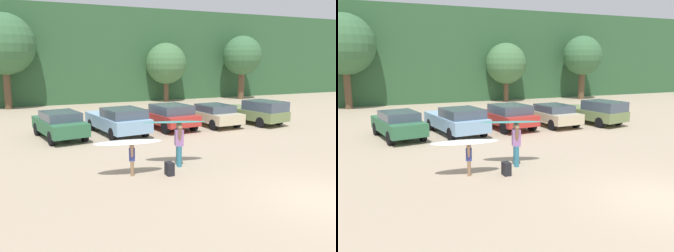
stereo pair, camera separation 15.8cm
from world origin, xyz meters
TOP-DOWN VIEW (x-y plane):
  - ground_plane at (0.00, 0.00)m, footprint 120.00×120.00m
  - hillside_ridge at (0.00, 30.93)m, footprint 108.00×12.00m
  - tree_far_left at (-7.99, 23.99)m, footprint 4.77×4.77m
  - tree_left at (5.61, 23.83)m, footprint 3.76×3.76m
  - tree_center_right at (13.38, 22.86)m, footprint 3.80×3.80m
  - parked_car_forest_green at (-5.68, 11.10)m, footprint 2.35×4.29m
  - parked_car_sky_blue at (-2.74, 10.94)m, footprint 2.50×4.77m
  - parked_car_red at (0.27, 11.21)m, footprint 2.35×4.10m
  - parked_car_champagne at (3.10, 11.11)m, footprint 2.06×4.02m
  - parked_car_olive_green at (5.84, 10.69)m, footprint 2.53×4.73m
  - person_adult at (-2.30, 4.53)m, footprint 0.40×0.74m
  - person_child at (-4.22, 4.17)m, footprint 0.27×0.48m
  - surfboard_teal at (-2.41, 4.68)m, footprint 2.34×1.28m
  - surfboard_white at (-4.37, 4.09)m, footprint 2.35×0.96m
  - backpack_dropped at (-3.07, 3.65)m, footprint 0.24×0.34m

SIDE VIEW (x-z plane):
  - ground_plane at x=0.00m, z-range 0.00..0.00m
  - backpack_dropped at x=-3.07m, z-range 0.00..0.45m
  - person_child at x=-4.22m, z-range 0.07..1.15m
  - parked_car_champagne at x=3.10m, z-range 0.05..1.32m
  - parked_car_forest_green at x=-5.68m, z-range 0.05..1.42m
  - parked_car_olive_green at x=5.84m, z-range 0.03..1.48m
  - parked_car_sky_blue at x=-2.74m, z-range 0.04..1.47m
  - parked_car_red at x=0.27m, z-range 0.06..1.47m
  - person_adult at x=-2.30m, z-range 0.10..1.71m
  - surfboard_white at x=-4.37m, z-range 1.12..1.22m
  - surfboard_teal at x=-2.41m, z-range 1.55..1.68m
  - tree_left at x=5.61m, z-range 0.80..6.22m
  - tree_center_right at x=13.38m, z-range 1.14..7.33m
  - hillside_ridge at x=0.00m, z-range 0.00..8.55m
  - tree_far_left at x=-7.99m, z-range 1.31..8.76m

